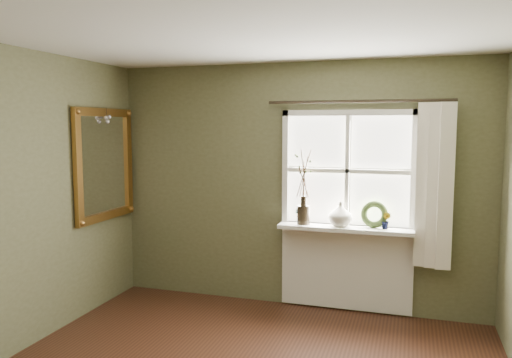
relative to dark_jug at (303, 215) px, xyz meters
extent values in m
plane|color=silver|center=(-0.12, -2.12, 1.58)|extent=(4.50, 4.50, 0.00)
cube|color=brown|center=(-0.12, 0.18, 0.28)|extent=(4.00, 0.10, 2.60)
cube|color=white|center=(0.43, 0.10, -0.13)|extent=(1.36, 0.06, 0.06)
cube|color=white|center=(0.43, 0.10, 1.05)|extent=(1.36, 0.06, 0.06)
cube|color=white|center=(-0.22, 0.10, 0.46)|extent=(0.06, 0.06, 1.24)
cube|color=white|center=(1.08, 0.10, 0.46)|extent=(0.06, 0.06, 1.24)
cube|color=white|center=(0.43, 0.10, 0.46)|extent=(1.24, 0.05, 0.04)
cube|color=white|center=(0.43, 0.10, 0.46)|extent=(0.04, 0.05, 1.12)
cube|color=white|center=(0.11, 0.12, 0.76)|extent=(0.59, 0.01, 0.53)
cube|color=white|center=(0.76, 0.12, 0.76)|extent=(0.59, 0.01, 0.53)
cube|color=white|center=(0.11, 0.12, 0.17)|extent=(0.59, 0.01, 0.53)
cube|color=white|center=(0.76, 0.12, 0.17)|extent=(0.59, 0.01, 0.53)
cube|color=white|center=(0.43, 0.00, -0.12)|extent=(1.36, 0.26, 0.04)
cube|color=white|center=(0.43, 0.11, -0.56)|extent=(1.36, 0.04, 0.88)
cylinder|color=black|center=(0.00, 0.00, 0.00)|extent=(0.15, 0.15, 0.19)
imported|color=beige|center=(0.38, 0.00, 0.03)|extent=(0.32, 0.32, 0.25)
torus|color=#33441E|center=(0.71, 0.04, 0.01)|extent=(0.29, 0.16, 0.28)
imported|color=#33441E|center=(-0.05, 0.00, -0.01)|extent=(0.10, 0.08, 0.17)
imported|color=#33441E|center=(0.83, 0.00, -0.01)|extent=(0.11, 0.10, 0.17)
cube|color=#EFE4CF|center=(1.27, 0.01, 0.35)|extent=(0.36, 0.12, 1.59)
cylinder|color=black|center=(0.53, 0.05, 1.16)|extent=(1.84, 0.03, 0.03)
cube|color=white|center=(-2.09, -0.43, 0.51)|extent=(0.02, 0.83, 1.02)
cube|color=#9D6A2E|center=(-2.08, -0.43, 1.06)|extent=(0.05, 1.00, 0.09)
cube|color=#9D6A2E|center=(-2.08, -0.43, -0.04)|extent=(0.05, 1.00, 0.09)
cube|color=#9D6A2E|center=(-2.08, -0.89, 0.51)|extent=(0.05, 0.09, 1.02)
cube|color=#9D6A2E|center=(-2.08, 0.03, 0.51)|extent=(0.05, 0.09, 1.02)
sphere|color=silver|center=(-2.03, -0.46, 1.01)|extent=(0.04, 0.04, 0.04)
sphere|color=silver|center=(-2.03, -0.43, 0.97)|extent=(0.04, 0.04, 0.04)
sphere|color=silver|center=(-2.03, -0.40, 1.02)|extent=(0.04, 0.04, 0.04)
camera|label=1|loc=(1.06, -5.02, 0.92)|focal=35.00mm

